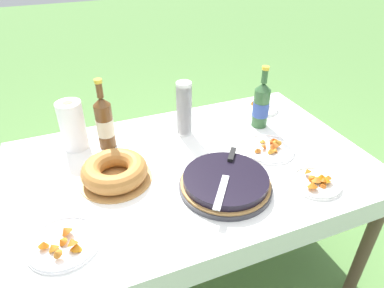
{
  "coord_description": "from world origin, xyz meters",
  "views": [
    {
      "loc": [
        -0.44,
        -1.09,
        1.6
      ],
      "look_at": [
        0.03,
        0.05,
        0.8
      ],
      "focal_mm": 32.0,
      "sensor_mm": 36.0,
      "label": 1
    }
  ],
  "objects": [
    {
      "name": "bundt_cake",
      "position": [
        -0.32,
        0.01,
        0.78
      ],
      "size": [
        0.29,
        0.29,
        0.08
      ],
      "color": "#B78447",
      "rests_on": "tablecloth"
    },
    {
      "name": "snack_plate_left",
      "position": [
        0.36,
        -0.04,
        0.75
      ],
      "size": [
        0.23,
        0.23,
        0.06
      ],
      "color": "white",
      "rests_on": "tablecloth"
    },
    {
      "name": "ground_plane",
      "position": [
        0.0,
        0.0,
        0.0
      ],
      "size": [
        16.0,
        16.0,
        0.0
      ],
      "primitive_type": "plane",
      "color": "#568442"
    },
    {
      "name": "snack_plate_near",
      "position": [
        0.4,
        -0.31,
        0.75
      ],
      "size": [
        0.2,
        0.2,
        0.05
      ],
      "color": "white",
      "rests_on": "tablecloth"
    },
    {
      "name": "cider_bottle_green",
      "position": [
        0.44,
        0.18,
        0.85
      ],
      "size": [
        0.08,
        0.08,
        0.31
      ],
      "color": "#2D562D",
      "rests_on": "tablecloth"
    },
    {
      "name": "tablecloth",
      "position": [
        0.0,
        0.0,
        0.72
      ],
      "size": [
        1.52,
        0.96,
        0.1
      ],
      "color": "white",
      "rests_on": "garden_table"
    },
    {
      "name": "cider_bottle_amber",
      "position": [
        -0.3,
        0.27,
        0.86
      ],
      "size": [
        0.08,
        0.08,
        0.33
      ],
      "color": "brown",
      "rests_on": "tablecloth"
    },
    {
      "name": "garden_table",
      "position": [
        0.0,
        0.0,
        0.66
      ],
      "size": [
        1.51,
        0.95,
        0.73
      ],
      "color": "brown",
      "rests_on": "ground_plane"
    },
    {
      "name": "paper_towel_roll",
      "position": [
        -0.44,
        0.32,
        0.85
      ],
      "size": [
        0.11,
        0.11,
        0.23
      ],
      "color": "white",
      "rests_on": "tablecloth"
    },
    {
      "name": "snack_plate_far",
      "position": [
        -0.54,
        -0.26,
        0.75
      ],
      "size": [
        0.23,
        0.23,
        0.06
      ],
      "color": "white",
      "rests_on": "tablecloth"
    },
    {
      "name": "snack_plate_right",
      "position": [
        0.54,
        0.33,
        0.75
      ],
      "size": [
        0.21,
        0.21,
        0.06
      ],
      "color": "white",
      "rests_on": "tablecloth"
    },
    {
      "name": "cup_stack",
      "position": [
        0.06,
        0.24,
        0.87
      ],
      "size": [
        0.07,
        0.07,
        0.27
      ],
      "color": "white",
      "rests_on": "tablecloth"
    },
    {
      "name": "serving_knife",
      "position": [
        0.08,
        -0.18,
        0.8
      ],
      "size": [
        0.24,
        0.32,
        0.01
      ],
      "rotation": [
        0.0,
        0.0,
        4.07
      ],
      "color": "silver",
      "rests_on": "berry_tart"
    },
    {
      "name": "berry_tart",
      "position": [
        0.06,
        -0.2,
        0.76
      ],
      "size": [
        0.36,
        0.36,
        0.06
      ],
      "color": "#38383D",
      "rests_on": "tablecloth"
    }
  ]
}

